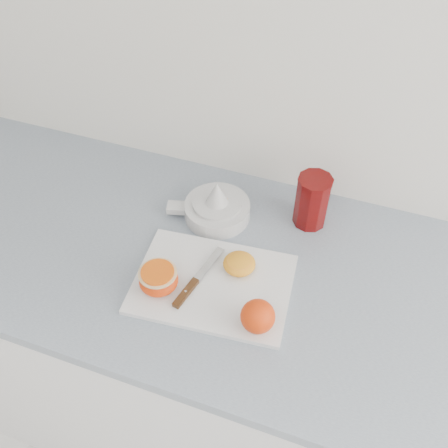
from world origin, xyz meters
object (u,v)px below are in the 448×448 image
at_px(counter, 242,365).
at_px(half_orange, 159,279).
at_px(cutting_board, 213,284).
at_px(red_tumbler, 312,202).
at_px(citrus_juicer, 216,207).

height_order(counter, half_orange, half_orange).
xyz_separation_m(cutting_board, red_tumbler, (0.15, 0.26, 0.06)).
relative_size(counter, half_orange, 30.69).
xyz_separation_m(half_orange, citrus_juicer, (0.04, 0.25, -0.01)).
height_order(counter, red_tumbler, red_tumbler).
distance_m(cutting_board, citrus_juicer, 0.21).
distance_m(counter, citrus_juicer, 0.50).
distance_m(half_orange, citrus_juicer, 0.25).
xyz_separation_m(counter, half_orange, (-0.16, -0.12, 0.48)).
relative_size(citrus_juicer, red_tumbler, 1.51).
height_order(cutting_board, citrus_juicer, citrus_juicer).
bearing_deg(citrus_juicer, half_orange, -98.33).
bearing_deg(half_orange, cutting_board, 25.56).
bearing_deg(half_orange, counter, 37.35).
bearing_deg(citrus_juicer, cutting_board, -71.84).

